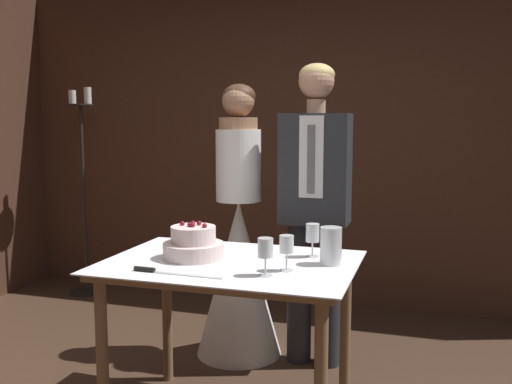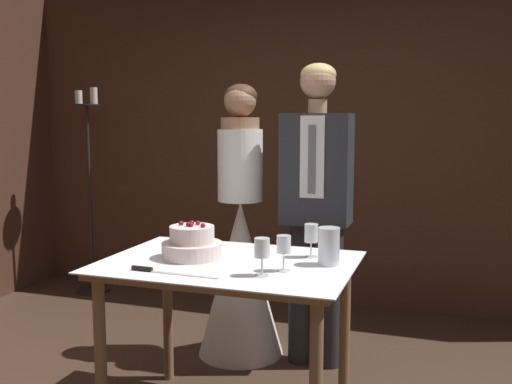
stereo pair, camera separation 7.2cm
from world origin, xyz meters
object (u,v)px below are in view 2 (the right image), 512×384
object	(u,v)px
hurricane_candle	(329,247)
groom	(316,199)
bride	(241,258)
tiered_cake	(192,244)
cake_knife	(158,271)
wine_glass_middle	(262,250)
wine_glass_near	(284,246)
cake_table	(229,282)
candle_stand	(90,199)
wine_glass_far	(311,235)

from	to	relation	value
hurricane_candle	groom	bearing A→B (deg)	107.18
bride	groom	distance (m)	0.62
tiered_cake	cake_knife	bearing A→B (deg)	-95.23
wine_glass_middle	cake_knife	bearing A→B (deg)	-167.83
wine_glass_near	hurricane_candle	xyz separation A→B (m)	(0.17, 0.17, -0.03)
cake_table	wine_glass_middle	distance (m)	0.37
cake_knife	hurricane_candle	distance (m)	0.79
bride	candle_stand	xyz separation A→B (m)	(-1.69, 0.84, 0.19)
candle_stand	cake_table	bearing A→B (deg)	-40.58
groom	candle_stand	xyz separation A→B (m)	(-2.17, 0.84, -0.20)
wine_glass_near	candle_stand	world-z (taller)	candle_stand
wine_glass_near	cake_knife	bearing A→B (deg)	-158.56
wine_glass_far	groom	size ratio (longest dim) A/B	0.09
bride	candle_stand	size ratio (longest dim) A/B	0.97
cake_knife	hurricane_candle	size ratio (longest dim) A/B	2.41
wine_glass_middle	bride	world-z (taller)	bride
groom	candle_stand	bearing A→B (deg)	158.94
tiered_cake	groom	world-z (taller)	groom
cake_table	hurricane_candle	size ratio (longest dim) A/B	6.74
cake_knife	groom	bearing A→B (deg)	68.50
cake_table	wine_glass_far	world-z (taller)	wine_glass_far
wine_glass_near	wine_glass_far	distance (m)	0.30
tiered_cake	bride	distance (m)	0.85
wine_glass_middle	candle_stand	world-z (taller)	candle_stand
wine_glass_middle	wine_glass_far	xyz separation A→B (m)	(0.12, 0.40, -0.00)
wine_glass_middle	groom	size ratio (longest dim) A/B	0.09
bride	groom	xyz separation A→B (m)	(0.48, -0.00, 0.39)
cake_table	wine_glass_far	bearing A→B (deg)	30.63
cake_table	wine_glass_near	bearing A→B (deg)	-15.90
wine_glass_middle	bride	distance (m)	1.16
hurricane_candle	candle_stand	bearing A→B (deg)	146.86
cake_knife	wine_glass_near	xyz separation A→B (m)	(0.52, 0.21, 0.11)
candle_stand	wine_glass_middle	bearing A→B (deg)	-40.48
wine_glass_near	wine_glass_middle	size ratio (longest dim) A/B	0.97
tiered_cake	groom	distance (m)	0.93
cake_table	tiered_cake	xyz separation A→B (m)	(-0.20, 0.01, 0.17)
wine_glass_middle	groom	world-z (taller)	groom
wine_glass_far	groom	distance (m)	0.62
tiered_cake	wine_glass_middle	bearing A→B (deg)	-25.40
wine_glass_near	groom	xyz separation A→B (m)	(-0.06, 0.90, 0.09)
wine_glass_middle	candle_stand	bearing A→B (deg)	139.52
wine_glass_near	wine_glass_far	xyz separation A→B (m)	(0.06, 0.29, -0.00)
hurricane_candle	groom	size ratio (longest dim) A/B	0.10
cake_table	candle_stand	bearing A→B (deg)	139.42
candle_stand	wine_glass_near	bearing A→B (deg)	-37.96
cake_table	bride	size ratio (longest dim) A/B	0.70
hurricane_candle	bride	size ratio (longest dim) A/B	0.10
cake_knife	hurricane_candle	xyz separation A→B (m)	(0.69, 0.38, 0.08)
wine_glass_middle	wine_glass_far	size ratio (longest dim) A/B	1.00
cake_knife	wine_glass_middle	bearing A→B (deg)	13.50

